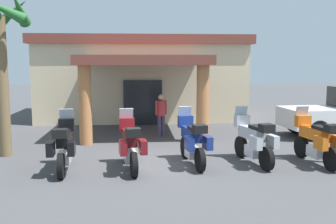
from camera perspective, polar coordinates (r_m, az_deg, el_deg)
The scene contains 8 objects.
ground_plane at distance 11.50m, azimuth -1.83°, elevation -7.46°, with size 80.00×80.00×0.00m, color #424244.
motel_building at distance 20.84m, azimuth -3.91°, elevation 5.25°, with size 10.85×11.04×4.22m.
motorcycle_black at distance 10.85m, azimuth -15.15°, elevation -4.84°, with size 0.71×2.21×1.61m.
motorcycle_maroon at distance 10.66m, azimuth -5.62°, elevation -4.84°, with size 0.74×2.21×1.61m.
motorcycle_blue at distance 11.12m, azimuth 3.64°, elevation -4.29°, with size 0.74×2.21×1.61m.
motorcycle_silver at distance 11.48m, azimuth 12.57°, elevation -4.08°, with size 0.83×2.21×1.61m.
motorcycle_orange at distance 11.95m, azimuth 21.15°, elevation -3.96°, with size 0.73×2.21×1.61m.
pedestrian at distance 15.19m, azimuth -1.02°, elevation -0.04°, with size 0.47×0.32×1.68m.
Camera 1 is at (-0.95, -11.07, 2.97)m, focal length 41.21 mm.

